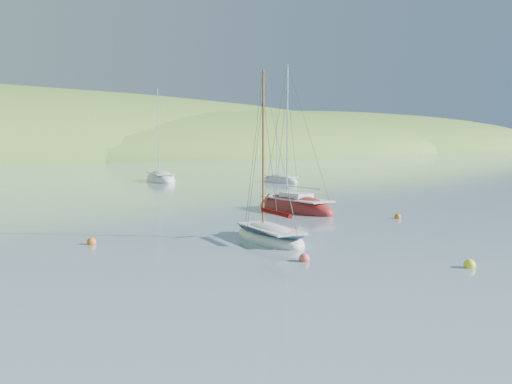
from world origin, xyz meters
TOP-DOWN VIEW (x-y plane):
  - ground at (0.00, 0.00)m, footprint 700.00×700.00m
  - daysailer_white at (0.36, 7.37)m, footprint 3.47×6.74m
  - sloop_red at (9.77, 16.43)m, footprint 2.95×8.28m
  - distant_sloop_b at (15.82, 51.21)m, footprint 5.59×9.89m
  - distant_sloop_d at (27.67, 40.71)m, footprint 2.31×6.54m
  - mooring_buoys at (1.24, 4.59)m, footprint 21.21×15.34m

SIDE VIEW (x-z plane):
  - ground at x=0.00m, z-range 0.00..0.00m
  - mooring_buoys at x=1.24m, z-range -0.13..0.37m
  - distant_sloop_d at x=27.67m, z-range -4.50..4.84m
  - distant_sloop_b at x=15.82m, z-range -6.46..6.89m
  - daysailer_white at x=0.36m, z-range -4.72..5.16m
  - sloop_red at x=9.77m, z-range -5.87..6.32m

